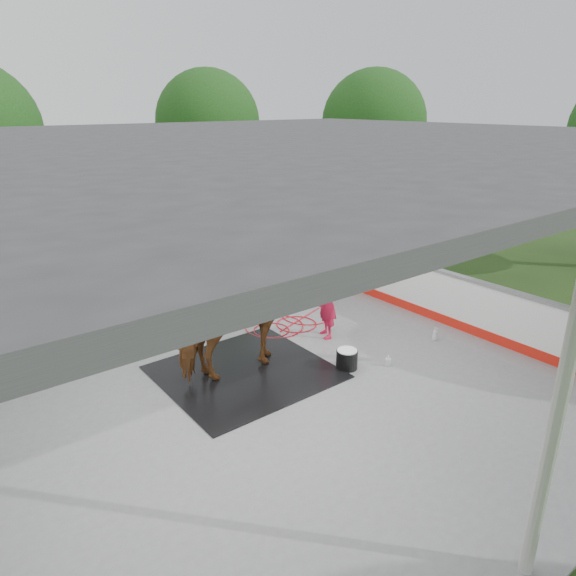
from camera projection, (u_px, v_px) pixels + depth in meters
ground at (261, 385)px, 8.75m from camera, size 100.00×100.00×0.00m
concrete_slab at (261, 384)px, 8.74m from camera, size 12.00×10.00×0.05m
pavilion_structure at (256, 145)px, 7.39m from camera, size 12.60×10.60×4.05m
dasher_board at (433, 294)px, 11.20m from camera, size 0.16×8.00×1.15m
tree_belt at (240, 152)px, 8.29m from camera, size 28.00×28.00×5.80m
rubber_mat at (245, 372)px, 9.07m from camera, size 2.82×2.64×0.02m
horse at (243, 322)px, 8.74m from camera, size 2.24×1.03×1.89m
handler at (327, 302)px, 10.22m from camera, size 0.53×0.64×1.51m
wash_bucket at (347, 359)px, 9.16m from camera, size 0.39×0.39×0.36m
soap_bottle_a at (435, 334)px, 10.27m from camera, size 0.11×0.11×0.27m
soap_bottle_b at (388, 361)px, 9.27m from camera, size 0.13×0.13×0.20m
hose_coil at (289, 322)px, 11.10m from camera, size 2.19×1.30×0.02m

